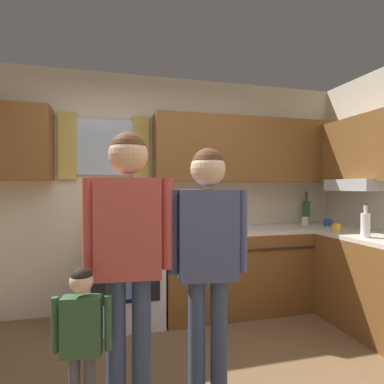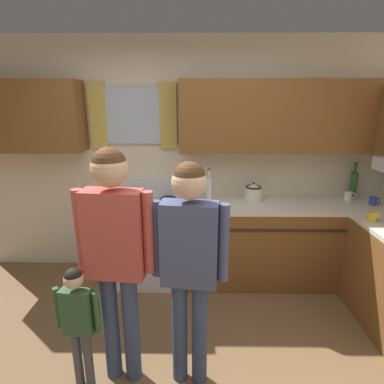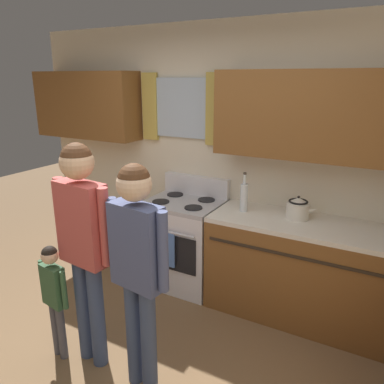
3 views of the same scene
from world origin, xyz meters
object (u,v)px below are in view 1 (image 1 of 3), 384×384
adult_in_plaid (208,244)px  adult_holding_child (129,239)px  bottle_milk_white (365,224)px  stovetop_kettle (226,220)px  bottle_wine_green (306,211)px  mug_ceramic_white (305,221)px  small_child (82,332)px  mug_mustard_yellow (337,228)px  stove_oven (125,275)px  mug_cobalt_blue (327,222)px  bottle_tall_clear (185,217)px

adult_in_plaid → adult_holding_child: bearing=177.5°
bottle_milk_white → adult_holding_child: size_ratio=0.19×
adult_holding_child → stovetop_kettle: bearing=51.1°
bottle_wine_green → mug_ceramic_white: (-0.10, -0.12, -0.10)m
bottle_wine_green → small_child: 3.07m
bottle_wine_green → stovetop_kettle: bearing=-172.0°
mug_mustard_yellow → mug_ceramic_white: size_ratio=0.96×
stove_oven → bottle_wine_green: (2.25, 0.23, 0.58)m
mug_ceramic_white → adult_holding_child: bearing=-146.4°
stove_oven → small_child: 1.47m
stove_oven → adult_holding_child: bearing=-91.3°
bottle_milk_white → small_child: 2.51m
stovetop_kettle → adult_holding_child: bearing=-128.9°
mug_ceramic_white → adult_in_plaid: 2.25m
mug_ceramic_white → stovetop_kettle: size_ratio=0.46×
stovetop_kettle → adult_in_plaid: (-0.66, -1.43, 0.01)m
mug_cobalt_blue → adult_in_plaid: (-1.88, -1.30, 0.07)m
mug_cobalt_blue → adult_in_plaid: bearing=-145.3°
bottle_milk_white → small_child: bearing=-166.3°
bottle_tall_clear → adult_holding_child: adult_holding_child is taller
mug_mustard_yellow → bottle_milk_white: bearing=-82.9°
stove_oven → mug_cobalt_blue: stove_oven is taller
adult_holding_child → small_child: size_ratio=1.81×
small_child → mug_ceramic_white: bearing=32.4°
stove_oven → adult_holding_child: (-0.03, -1.34, 0.59)m
adult_holding_child → bottle_milk_white: bearing=12.8°
bottle_wine_green → bottle_milk_white: 1.09m
bottle_tall_clear → mug_ceramic_white: bearing=3.6°
mug_cobalt_blue → small_child: 2.98m
bottle_tall_clear → adult_in_plaid: (-0.18, -1.37, -0.03)m
mug_cobalt_blue → adult_holding_child: (-2.36, -1.28, 0.12)m
mug_mustard_yellow → adult_holding_child: bearing=-158.8°
bottle_wine_green → bottle_tall_clear: size_ratio=1.07×
mug_ceramic_white → bottle_wine_green: bearing=51.8°
small_child → stovetop_kettle: bearing=47.3°
mug_mustard_yellow → stovetop_kettle: (-0.96, 0.60, 0.05)m
adult_holding_child → mug_mustard_yellow: bearing=21.2°
mug_mustard_yellow → small_child: bearing=-158.9°
bottle_milk_white → small_child: (-2.40, -0.59, -0.44)m
mug_ceramic_white → adult_holding_child: size_ratio=0.07×
bottle_tall_clear → adult_holding_child: size_ratio=0.22×
bottle_tall_clear → small_child: (-0.91, -1.45, -0.46)m
stove_oven → stovetop_kettle: bearing=3.7°
bottle_milk_white → mug_mustard_yellow: bearing=97.1°
stove_oven → small_child: (-0.28, -1.44, 0.12)m
adult_holding_child → small_child: (-0.25, -0.10, -0.48)m
bottle_wine_green → bottle_tall_clear: bottle_wine_green is taller
bottle_tall_clear → adult_in_plaid: size_ratio=0.23×
mug_cobalt_blue → adult_holding_child: 2.69m
adult_holding_child → stove_oven: bearing=88.7°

